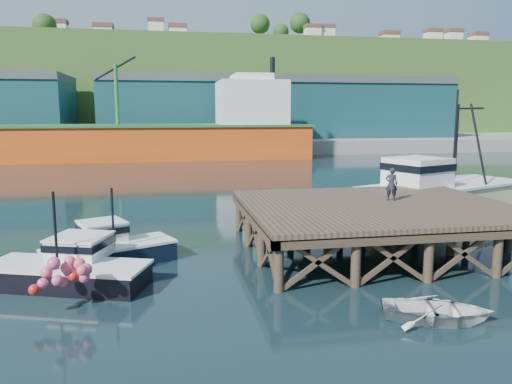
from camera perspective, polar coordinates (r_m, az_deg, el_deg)
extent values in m
plane|color=black|center=(22.36, 0.37, -7.16)|extent=(300.00, 300.00, 0.00)
cube|color=brown|center=(23.53, 13.66, -1.59)|extent=(12.00, 10.00, 0.25)
cube|color=#473828|center=(19.36, 19.48, -4.90)|extent=(12.00, 0.30, 0.35)
cylinder|color=#473828|center=(17.69, 2.62, -8.88)|extent=(0.36, 0.36, 2.60)
cylinder|color=#473828|center=(26.63, -1.95, -2.74)|extent=(0.36, 0.36, 2.60)
cylinder|color=#473828|center=(30.44, 19.80, -1.78)|extent=(0.36, 0.36, 2.60)
cube|color=gray|center=(91.33, -7.93, 5.70)|extent=(160.00, 40.00, 2.00)
cube|color=#17434C|center=(86.18, -7.86, 9.17)|extent=(28.00, 16.00, 9.00)
cube|color=#17434C|center=(92.57, 11.28, 9.07)|extent=(30.00, 16.00, 9.00)
cube|color=#E04E15|center=(69.66, -17.06, 5.35)|extent=(55.00, 9.50, 4.40)
cube|color=#26592D|center=(69.57, -17.15, 7.24)|extent=(55.50, 10.00, 0.30)
cube|color=silver|center=(70.14, -0.57, 10.10)|extent=(9.00, 9.00, 6.00)
cube|color=silver|center=(70.27, -0.57, 12.80)|extent=(5.00, 7.00, 1.20)
cylinder|color=black|center=(70.98, 1.89, 14.13)|extent=(0.70, 0.70, 2.50)
cube|color=#2D511E|center=(121.25, -8.69, 11.23)|extent=(220.00, 50.00, 22.00)
cube|color=black|center=(21.63, -16.31, -6.99)|extent=(5.48, 3.83, 0.80)
cube|color=silver|center=(21.52, -16.36, -5.92)|extent=(5.59, 3.91, 0.11)
cube|color=silver|center=(22.29, -17.16, -4.42)|extent=(2.23, 2.23, 0.80)
cube|color=black|center=(22.25, -17.18, -3.98)|extent=(2.35, 2.35, 0.27)
cylinder|color=black|center=(20.76, -16.05, -2.96)|extent=(0.10, 0.10, 2.50)
cube|color=black|center=(19.52, -20.77, -9.00)|extent=(6.07, 3.88, 0.79)
cube|color=silver|center=(19.40, -20.84, -7.84)|extent=(6.19, 3.96, 0.11)
cube|color=silver|center=(20.16, -19.45, -6.02)|extent=(2.41, 2.41, 0.79)
cube|color=black|center=(20.11, -19.48, -5.54)|extent=(2.55, 2.55, 0.26)
cylinder|color=black|center=(18.58, -21.95, -4.22)|extent=(0.10, 0.10, 2.80)
sphere|color=#D64F6D|center=(17.10, -22.79, -9.68)|extent=(0.37, 0.37, 0.37)
sphere|color=#D64F6D|center=(17.05, -20.09, -8.95)|extent=(0.37, 0.37, 0.37)
sphere|color=red|center=(16.65, -21.57, -8.83)|extent=(0.37, 0.37, 0.37)
cube|color=beige|center=(32.75, 20.65, -0.89)|extent=(11.80, 7.76, 1.83)
cube|color=silver|center=(32.60, 20.74, 0.78)|extent=(12.07, 8.03, 0.15)
cube|color=silver|center=(31.26, 16.84, 2.24)|extent=(3.89, 3.78, 1.83)
cube|color=black|center=(31.22, 16.87, 2.98)|extent=(4.02, 3.91, 0.41)
cylinder|color=black|center=(32.62, 21.77, 5.48)|extent=(0.12, 0.12, 6.09)
imported|color=silver|center=(16.44, 19.98, -12.57)|extent=(3.89, 3.36, 0.68)
imported|color=black|center=(24.39, 15.22, 0.87)|extent=(0.67, 0.57, 1.56)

